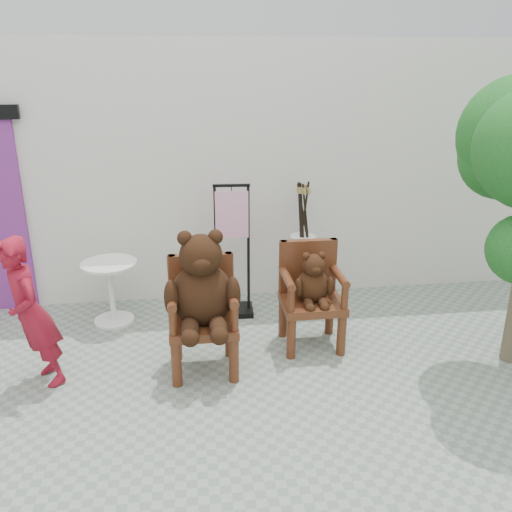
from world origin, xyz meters
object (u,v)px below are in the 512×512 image
at_px(cafe_table, 111,285).
at_px(chair_small, 312,287).
at_px(chair_big, 202,295).
at_px(person, 31,314).
at_px(stool_bucket, 303,250).
at_px(display_stand, 233,266).

bearing_deg(cafe_table, chair_small, -20.20).
relative_size(chair_big, person, 0.99).
relative_size(person, stool_bucket, 0.96).
bearing_deg(cafe_table, display_stand, 2.00).
bearing_deg(display_stand, stool_bucket, 20.06).
bearing_deg(stool_bucket, person, -151.26).
bearing_deg(chair_small, stool_bucket, 82.72).
relative_size(chair_small, stool_bucket, 0.73).
bearing_deg(person, display_stand, 91.63).
distance_m(person, stool_bucket, 3.10).
relative_size(cafe_table, stool_bucket, 0.48).
bearing_deg(person, cafe_table, 124.65).
bearing_deg(display_stand, cafe_table, -174.83).
bearing_deg(cafe_table, chair_big, -49.62).
xyz_separation_m(chair_small, person, (-2.58, -0.42, 0.08)).
xyz_separation_m(chair_small, stool_bucket, (0.14, 1.07, 0.02)).
bearing_deg(stool_bucket, chair_small, -97.28).
bearing_deg(chair_big, person, -178.17).
xyz_separation_m(chair_small, cafe_table, (-2.06, 0.76, -0.18)).
bearing_deg(chair_big, chair_small, 18.79).
bearing_deg(chair_big, stool_bucket, 49.38).
bearing_deg(chair_small, chair_big, -161.21).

